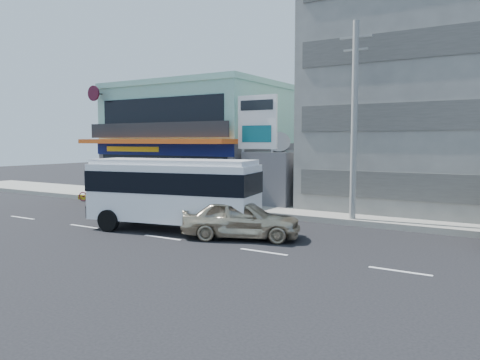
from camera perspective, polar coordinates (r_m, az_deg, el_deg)
name	(u,v)px	position (r m, az deg, el deg)	size (l,w,h in m)	color
ground	(162,238)	(20.69, -9.44, -6.94)	(120.00, 120.00, 0.00)	black
sidewalk	(347,214)	(26.42, 12.88, -4.11)	(70.00, 5.00, 0.30)	gray
shop_building	(203,143)	(36.16, -4.55, 4.49)	(12.40, 11.70, 8.00)	#424146
concrete_building	(464,92)	(30.55, 25.60, 9.62)	(16.00, 12.00, 14.00)	gray
gap_structure	(285,178)	(30.43, 5.52, 0.19)	(3.00, 6.00, 3.50)	#424146
satellite_dish	(278,151)	(29.45, 4.69, 3.60)	(1.50, 1.50, 0.15)	slate
billboard	(257,128)	(28.10, 2.12, 6.31)	(2.60, 0.18, 6.90)	gray
utility_pole_near	(354,121)	(23.82, 13.76, 6.98)	(1.60, 0.30, 10.00)	#999993
minibus	(173,188)	(21.92, -8.18, -1.01)	(8.29, 4.03, 3.33)	white
sedan	(241,219)	(20.10, 0.18, -4.74)	(2.02, 5.03, 1.71)	#C4B495
motorcycle_rider	(91,190)	(33.75, -17.71, -1.14)	(2.06, 1.15, 2.51)	#570C1A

